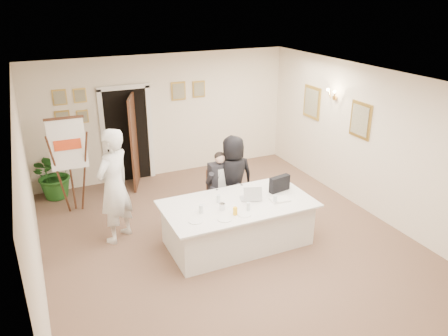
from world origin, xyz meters
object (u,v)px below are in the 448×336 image
object	(u,v)px
laptop_bag	(280,184)
steel_jug	(222,207)
potted_palm	(55,173)
laptop	(250,192)
standing_woman	(233,177)
paper_stack	(280,199)
standing_man	(114,186)
flip_chart	(71,170)
seated_man	(221,185)
oj_glass	(235,211)
conference_table	(238,223)

from	to	relation	value
laptop_bag	steel_jug	xyz separation A→B (m)	(-1.22, -0.23, -0.08)
potted_palm	laptop	size ratio (longest dim) A/B	3.15
standing_woman	paper_stack	size ratio (longest dim) A/B	5.01
standing_man	steel_jug	distance (m)	1.88
flip_chart	potted_palm	bearing A→B (deg)	106.58
paper_stack	standing_woman	bearing A→B (deg)	105.29
seated_man	standing_man	bearing A→B (deg)	-172.37
standing_man	oj_glass	size ratio (longest dim) A/B	15.54
oj_glass	potted_palm	bearing A→B (deg)	123.93
laptop	steel_jug	xyz separation A→B (m)	(-0.59, -0.16, -0.08)
conference_table	paper_stack	size ratio (longest dim) A/B	7.84
laptop	laptop_bag	world-z (taller)	laptop_bag
standing_woman	laptop_bag	bearing A→B (deg)	125.59
laptop_bag	paper_stack	distance (m)	0.40
laptop_bag	standing_man	bearing A→B (deg)	151.84
seated_man	standing_man	distance (m)	2.00
seated_man	laptop	distance (m)	0.99
conference_table	steel_jug	bearing A→B (deg)	-161.54
standing_man	potted_palm	world-z (taller)	standing_man
steel_jug	oj_glass	bearing A→B (deg)	-64.30
conference_table	potted_palm	distance (m)	4.19
laptop_bag	paper_stack	bearing A→B (deg)	-129.81
standing_man	standing_woman	distance (m)	2.21
seated_man	paper_stack	xyz separation A→B (m)	(0.55, -1.21, 0.13)
flip_chart	oj_glass	size ratio (longest dim) A/B	14.65
laptop	potted_palm	bearing A→B (deg)	150.71
seated_man	steel_jug	xyz separation A→B (m)	(-0.48, -1.11, 0.17)
standing_woman	steel_jug	bearing A→B (deg)	60.57
flip_chart	potted_palm	distance (m)	0.97
seated_man	oj_glass	xyz separation A→B (m)	(-0.36, -1.35, 0.18)
flip_chart	steel_jug	world-z (taller)	flip_chart
seated_man	steel_jug	size ratio (longest dim) A/B	12.08
potted_palm	laptop	bearing A→B (deg)	-47.84
conference_table	laptop	world-z (taller)	laptop
conference_table	standing_man	xyz separation A→B (m)	(-1.83, 1.01, 0.62)
flip_chart	potted_palm	xyz separation A→B (m)	(-0.26, 0.87, -0.35)
steel_jug	flip_chart	bearing A→B (deg)	129.44
laptop_bag	paper_stack	xyz separation A→B (m)	(-0.19, -0.33, -0.12)
seated_man	steel_jug	distance (m)	1.22
conference_table	standing_woman	size ratio (longest dim) A/B	1.56
conference_table	steel_jug	size ratio (longest dim) A/B	22.90
seated_man	paper_stack	world-z (taller)	seated_man
oj_glass	steel_jug	distance (m)	0.27
standing_woman	potted_palm	world-z (taller)	standing_woman
seated_man	potted_palm	distance (m)	3.58
standing_man	conference_table	bearing A→B (deg)	112.05
conference_table	standing_man	size ratio (longest dim) A/B	1.25
flip_chart	standing_man	bearing A→B (deg)	-67.87
flip_chart	standing_man	distance (m)	1.48
seated_man	steel_jug	world-z (taller)	seated_man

